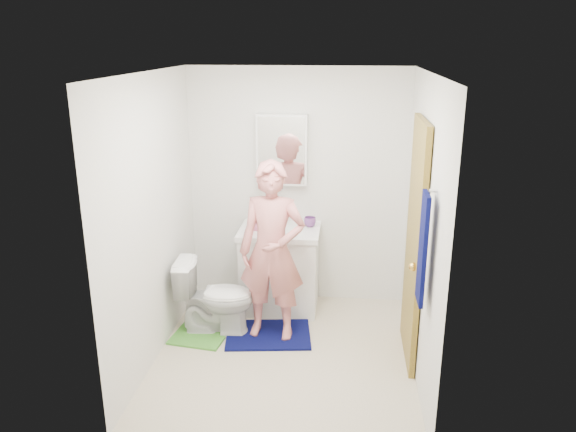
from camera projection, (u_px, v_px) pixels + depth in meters
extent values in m
cube|color=beige|center=(285.00, 356.00, 4.91)|extent=(2.20, 2.40, 0.02)
cube|color=white|center=(284.00, 71.00, 4.18)|extent=(2.20, 2.40, 0.02)
cube|color=silver|center=(298.00, 188.00, 5.69)|extent=(2.20, 0.02, 2.40)
cube|color=silver|center=(262.00, 288.00, 3.40)|extent=(2.20, 0.02, 2.40)
cube|color=silver|center=(152.00, 221.00, 4.65)|extent=(0.02, 2.40, 2.40)
cube|color=silver|center=(424.00, 230.00, 4.43)|extent=(0.02, 2.40, 2.40)
cube|color=white|center=(280.00, 271.00, 5.67)|extent=(0.75, 0.55, 0.80)
cube|color=white|center=(280.00, 231.00, 5.54)|extent=(0.79, 0.59, 0.05)
cylinder|color=white|center=(280.00, 230.00, 5.54)|extent=(0.40, 0.40, 0.03)
cylinder|color=silver|center=(282.00, 218.00, 5.69)|extent=(0.03, 0.03, 0.12)
cube|color=white|center=(282.00, 150.00, 5.52)|extent=(0.50, 0.12, 0.70)
cube|color=white|center=(281.00, 151.00, 5.46)|extent=(0.46, 0.01, 0.66)
cube|color=olive|center=(414.00, 244.00, 4.63)|extent=(0.05, 0.80, 2.05)
sphere|color=gold|center=(413.00, 267.00, 4.36)|extent=(0.07, 0.07, 0.07)
cube|color=#070A43|center=(423.00, 249.00, 3.89)|extent=(0.03, 0.24, 0.80)
cylinder|color=silver|center=(433.00, 191.00, 3.76)|extent=(0.06, 0.02, 0.02)
imported|color=white|center=(215.00, 297.00, 5.19)|extent=(0.72, 0.44, 0.72)
cube|color=#070A43|center=(268.00, 335.00, 5.22)|extent=(0.84, 0.65, 0.02)
cube|color=#4B9A33|center=(199.00, 336.00, 5.20)|extent=(0.54, 0.47, 0.02)
imported|color=#CB5E85|center=(255.00, 220.00, 5.48)|extent=(0.09, 0.09, 0.20)
imported|color=#6D3A7F|center=(310.00, 222.00, 5.60)|extent=(0.14, 0.14, 0.10)
imported|color=#D27876|center=(272.00, 252.00, 4.98)|extent=(0.63, 0.44, 1.63)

